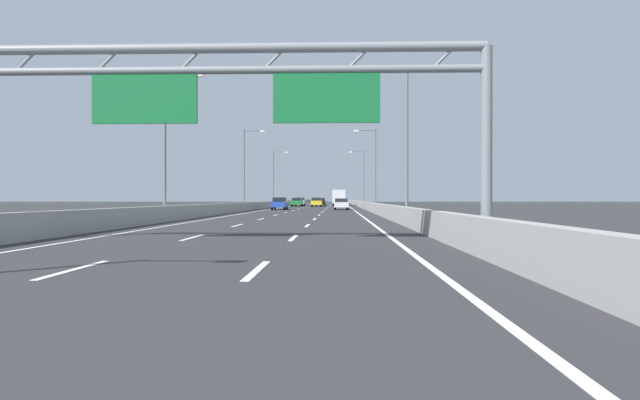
{
  "coord_description": "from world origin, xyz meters",
  "views": [
    {
      "loc": [
        3.37,
        1.54,
        1.41
      ],
      "look_at": [
        0.93,
        77.94,
        1.16
      ],
      "focal_mm": 31.85,
      "sensor_mm": 36.0,
      "label": 1
    }
  ],
  "objects_px": {
    "orange_car": "(340,201)",
    "black_car": "(320,202)",
    "streetlamp_left_mid": "(168,136)",
    "streetlamp_right_distant": "(362,175)",
    "box_truck": "(339,197)",
    "streetlamp_right_far": "(373,164)",
    "blue_car": "(280,203)",
    "yellow_car": "(317,202)",
    "sign_gantry": "(233,91)",
    "silver_car": "(300,202)",
    "streetlamp_left_far": "(246,164)",
    "streetlamp_right_mid": "(403,135)",
    "streetlamp_left_distant": "(275,175)",
    "white_car": "(341,204)",
    "green_car": "(297,202)"
  },
  "relations": [
    {
      "from": "orange_car",
      "to": "black_car",
      "type": "relative_size",
      "value": 1.12
    },
    {
      "from": "streetlamp_left_mid",
      "to": "streetlamp_right_distant",
      "type": "height_order",
      "value": "same"
    },
    {
      "from": "box_truck",
      "to": "orange_car",
      "type": "bearing_deg",
      "value": 89.49
    },
    {
      "from": "streetlamp_right_far",
      "to": "blue_car",
      "type": "height_order",
      "value": "streetlamp_right_far"
    },
    {
      "from": "streetlamp_right_distant",
      "to": "box_truck",
      "type": "bearing_deg",
      "value": 116.22
    },
    {
      "from": "yellow_car",
      "to": "blue_car",
      "type": "xyz_separation_m",
      "value": [
        -3.56,
        -25.13,
        0.01
      ]
    },
    {
      "from": "sign_gantry",
      "to": "streetlamp_right_far",
      "type": "xyz_separation_m",
      "value": [
        7.45,
        48.19,
        0.58
      ]
    },
    {
      "from": "orange_car",
      "to": "streetlamp_right_distant",
      "type": "bearing_deg",
      "value": -84.76
    },
    {
      "from": "sign_gantry",
      "to": "silver_car",
      "type": "xyz_separation_m",
      "value": [
        -3.71,
        86.72,
        -4.04
      ]
    },
    {
      "from": "sign_gantry",
      "to": "orange_car",
      "type": "relative_size",
      "value": 3.59
    },
    {
      "from": "streetlamp_left_mid",
      "to": "streetlamp_right_far",
      "type": "xyz_separation_m",
      "value": [
        14.93,
        30.37,
        0.0
      ]
    },
    {
      "from": "box_truck",
      "to": "streetlamp_left_far",
      "type": "bearing_deg",
      "value": -105.94
    },
    {
      "from": "black_car",
      "to": "streetlamp_right_mid",
      "type": "bearing_deg",
      "value": -83.86
    },
    {
      "from": "streetlamp_left_distant",
      "to": "white_car",
      "type": "relative_size",
      "value": 2.14
    },
    {
      "from": "streetlamp_right_far",
      "to": "orange_car",
      "type": "relative_size",
      "value": 2.07
    },
    {
      "from": "streetlamp_left_far",
      "to": "silver_car",
      "type": "relative_size",
      "value": 2.26
    },
    {
      "from": "streetlamp_left_distant",
      "to": "black_car",
      "type": "distance_m",
      "value": 11.69
    },
    {
      "from": "streetlamp_right_distant",
      "to": "silver_car",
      "type": "height_order",
      "value": "streetlamp_right_distant"
    },
    {
      "from": "sign_gantry",
      "to": "box_truck",
      "type": "relative_size",
      "value": 2.11
    },
    {
      "from": "silver_car",
      "to": "streetlamp_right_mid",
      "type": "bearing_deg",
      "value": -80.8
    },
    {
      "from": "green_car",
      "to": "black_car",
      "type": "bearing_deg",
      "value": 61.22
    },
    {
      "from": "yellow_car",
      "to": "box_truck",
      "type": "relative_size",
      "value": 0.57
    },
    {
      "from": "streetlamp_right_mid",
      "to": "streetlamp_left_far",
      "type": "distance_m",
      "value": 33.84
    },
    {
      "from": "streetlamp_right_mid",
      "to": "black_car",
      "type": "relative_size",
      "value": 2.31
    },
    {
      "from": "sign_gantry",
      "to": "blue_car",
      "type": "bearing_deg",
      "value": 94.25
    },
    {
      "from": "streetlamp_left_mid",
      "to": "white_car",
      "type": "relative_size",
      "value": 2.14
    },
    {
      "from": "streetlamp_left_far",
      "to": "white_car",
      "type": "relative_size",
      "value": 2.14
    },
    {
      "from": "streetlamp_left_distant",
      "to": "streetlamp_left_mid",
      "type": "bearing_deg",
      "value": -90.0
    },
    {
      "from": "streetlamp_left_distant",
      "to": "box_truck",
      "type": "bearing_deg",
      "value": 36.23
    },
    {
      "from": "streetlamp_right_mid",
      "to": "streetlamp_left_distant",
      "type": "distance_m",
      "value": 62.54
    },
    {
      "from": "silver_car",
      "to": "orange_car",
      "type": "distance_m",
      "value": 32.8
    },
    {
      "from": "streetlamp_left_far",
      "to": "yellow_car",
      "type": "bearing_deg",
      "value": 75.34
    },
    {
      "from": "streetlamp_left_mid",
      "to": "orange_car",
      "type": "relative_size",
      "value": 2.07
    },
    {
      "from": "streetlamp_left_far",
      "to": "green_car",
      "type": "relative_size",
      "value": 2.29
    },
    {
      "from": "green_car",
      "to": "box_truck",
      "type": "distance_m",
      "value": 10.42
    },
    {
      "from": "streetlamp_right_far",
      "to": "silver_car",
      "type": "bearing_deg",
      "value": 106.16
    },
    {
      "from": "streetlamp_left_far",
      "to": "white_car",
      "type": "distance_m",
      "value": 12.37
    },
    {
      "from": "orange_car",
      "to": "black_car",
      "type": "bearing_deg",
      "value": -96.44
    },
    {
      "from": "streetlamp_left_far",
      "to": "streetlamp_right_distant",
      "type": "relative_size",
      "value": 1.0
    },
    {
      "from": "white_car",
      "to": "yellow_car",
      "type": "xyz_separation_m",
      "value": [
        -3.95,
        25.52,
        0.04
      ]
    },
    {
      "from": "sign_gantry",
      "to": "yellow_car",
      "type": "relative_size",
      "value": 3.67
    },
    {
      "from": "streetlamp_right_mid",
      "to": "box_truck",
      "type": "bearing_deg",
      "value": 93.29
    },
    {
      "from": "white_car",
      "to": "green_car",
      "type": "xyz_separation_m",
      "value": [
        -7.48,
        28.67,
        0.04
      ]
    },
    {
      "from": "streetlamp_right_far",
      "to": "blue_car",
      "type": "relative_size",
      "value": 2.24
    },
    {
      "from": "silver_car",
      "to": "streetlamp_right_distant",
      "type": "bearing_deg",
      "value": -36.19
    },
    {
      "from": "yellow_car",
      "to": "black_car",
      "type": "height_order",
      "value": "yellow_car"
    },
    {
      "from": "yellow_car",
      "to": "box_truck",
      "type": "xyz_separation_m",
      "value": [
        3.7,
        10.6,
        0.88
      ]
    },
    {
      "from": "streetlamp_left_distant",
      "to": "green_car",
      "type": "xyz_separation_m",
      "value": [
        3.75,
        0.59,
        -4.64
      ]
    },
    {
      "from": "streetlamp_left_far",
      "to": "black_car",
      "type": "distance_m",
      "value": 38.97
    },
    {
      "from": "streetlamp_right_mid",
      "to": "box_truck",
      "type": "distance_m",
      "value": 68.99
    }
  ]
}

